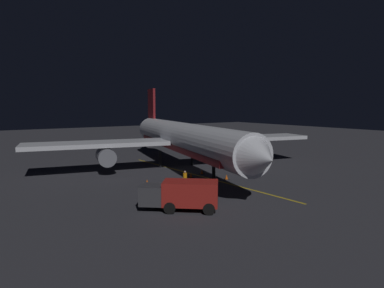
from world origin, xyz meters
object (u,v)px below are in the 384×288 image
object	(u,v)px
airliner	(181,139)
baggage_truck	(182,195)
catering_truck	(246,155)
traffic_cone_far	(202,172)
traffic_cone_near_right	(226,177)
traffic_cone_under_wing	(191,175)
traffic_cone_near_left	(147,182)
ground_crew_worker	(185,179)

from	to	relation	value
airliner	baggage_truck	bearing A→B (deg)	57.82
catering_truck	traffic_cone_far	xyz separation A→B (m)	(9.33, 2.26, -0.95)
baggage_truck	traffic_cone_near_right	world-z (taller)	baggage_truck
traffic_cone_far	traffic_cone_near_right	bearing A→B (deg)	97.97
catering_truck	traffic_cone_far	bearing A→B (deg)	13.61
airliner	catering_truck	world-z (taller)	airliner
traffic_cone_near_right	airliner	bearing A→B (deg)	-84.49
airliner	catering_truck	size ratio (longest dim) A/B	7.03
catering_truck	traffic_cone_near_right	xyz separation A→B (m)	(8.78, 6.17, -0.95)
airliner	catering_truck	bearing A→B (deg)	168.72
baggage_truck	traffic_cone_near_right	xyz separation A→B (m)	(-9.99, -6.56, -0.96)
baggage_truck	traffic_cone_under_wing	size ratio (longest dim) A/B	10.85
traffic_cone_under_wing	traffic_cone_far	bearing A→B (deg)	-158.86
traffic_cone_near_left	traffic_cone_far	xyz separation A→B (m)	(-7.89, -1.21, 0.00)
traffic_cone_far	traffic_cone_under_wing	bearing A→B (deg)	21.14
ground_crew_worker	traffic_cone_near_left	world-z (taller)	ground_crew_worker
airliner	traffic_cone_under_wing	bearing A→B (deg)	69.01
airliner	traffic_cone_near_right	bearing A→B (deg)	95.51
ground_crew_worker	traffic_cone_far	distance (m)	7.09
traffic_cone_under_wing	airliner	bearing A→B (deg)	-110.99
baggage_truck	catering_truck	distance (m)	22.68
traffic_cone_near_right	traffic_cone_far	xyz separation A→B (m)	(0.55, -3.91, 0.00)
traffic_cone_near_right	traffic_cone_far	bearing A→B (deg)	-82.03
baggage_truck	traffic_cone_under_wing	bearing A→B (deg)	-127.11
airliner	catering_truck	xyz separation A→B (m)	(-9.56, 1.91, -2.73)
catering_truck	traffic_cone_near_right	world-z (taller)	catering_truck
baggage_truck	traffic_cone_near_right	bearing A→B (deg)	-146.72
ground_crew_worker	catering_truck	bearing A→B (deg)	-155.09
ground_crew_worker	baggage_truck	bearing A→B (deg)	55.44
airliner	traffic_cone_near_left	distance (m)	10.06
catering_truck	traffic_cone_near_left	distance (m)	17.60
baggage_truck	traffic_cone_far	bearing A→B (deg)	-132.04
catering_truck	ground_crew_worker	world-z (taller)	catering_truck
traffic_cone_near_left	ground_crew_worker	bearing A→B (deg)	126.84
traffic_cone_near_right	catering_truck	bearing A→B (deg)	-144.90
ground_crew_worker	traffic_cone_near_right	distance (m)	6.00
airliner	baggage_truck	distance (m)	17.50
catering_truck	traffic_cone_under_wing	distance (m)	11.93
catering_truck	traffic_cone_near_right	size ratio (longest dim) A/B	10.31
airliner	baggage_truck	xyz separation A→B (m)	(9.21, 14.64, -2.72)
traffic_cone_under_wing	traffic_cone_far	size ratio (longest dim) A/B	1.00
airliner	traffic_cone_near_right	world-z (taller)	airliner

